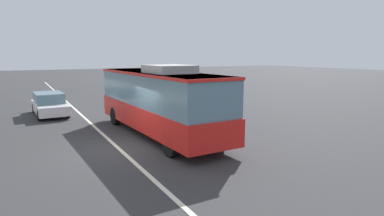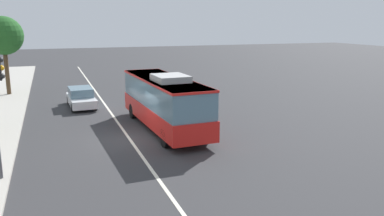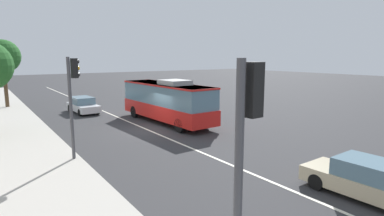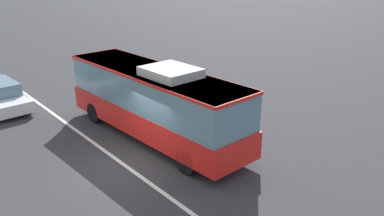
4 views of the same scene
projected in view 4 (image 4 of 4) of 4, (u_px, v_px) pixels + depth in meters
name	position (u px, v px, depth m)	size (l,w,h in m)	color
ground_plane	(126.00, 166.00, 15.45)	(160.00, 160.00, 0.00)	#333335
lane_centre_line	(126.00, 166.00, 15.45)	(76.00, 0.16, 0.01)	silver
transit_bus	(154.00, 99.00, 17.33)	(10.10, 2.93, 3.46)	red
sedan_white	(0.00, 96.00, 21.16)	(4.58, 2.01, 1.46)	white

